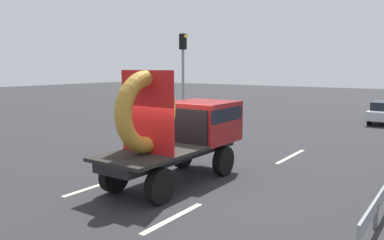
# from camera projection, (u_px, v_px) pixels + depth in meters

# --- Properties ---
(ground_plane) EXTENTS (120.00, 120.00, 0.00)m
(ground_plane) POSITION_uv_depth(u_px,v_px,m) (168.00, 187.00, 11.56)
(ground_plane) COLOR #28282B
(flatbed_truck) EXTENTS (2.02, 5.32, 3.51)m
(flatbed_truck) POSITION_uv_depth(u_px,v_px,m) (185.00, 127.00, 12.27)
(flatbed_truck) COLOR black
(flatbed_truck) RESTS_ON ground_plane
(traffic_light) EXTENTS (0.42, 0.36, 5.50)m
(traffic_light) POSITION_uv_depth(u_px,v_px,m) (183.00, 67.00, 22.56)
(traffic_light) COLOR gray
(traffic_light) RESTS_ON ground_plane
(lane_dash_left_near) EXTENTS (0.16, 2.31, 0.01)m
(lane_dash_left_near) POSITION_uv_depth(u_px,v_px,m) (95.00, 186.00, 11.64)
(lane_dash_left_near) COLOR beige
(lane_dash_left_near) RESTS_ON ground_plane
(lane_dash_left_far) EXTENTS (0.16, 2.26, 0.01)m
(lane_dash_left_far) POSITION_uv_depth(u_px,v_px,m) (220.00, 146.00, 17.63)
(lane_dash_left_far) COLOR beige
(lane_dash_left_far) RESTS_ON ground_plane
(lane_dash_right_near) EXTENTS (0.16, 2.28, 0.01)m
(lane_dash_right_near) POSITION_uv_depth(u_px,v_px,m) (173.00, 218.00, 9.22)
(lane_dash_right_near) COLOR beige
(lane_dash_right_near) RESTS_ON ground_plane
(lane_dash_right_far) EXTENTS (0.16, 2.89, 0.01)m
(lane_dash_right_far) POSITION_uv_depth(u_px,v_px,m) (291.00, 156.00, 15.53)
(lane_dash_right_far) COLOR beige
(lane_dash_right_far) RESTS_ON ground_plane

